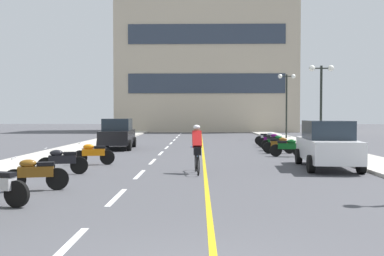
{
  "coord_description": "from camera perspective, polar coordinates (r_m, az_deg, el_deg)",
  "views": [
    {
      "loc": [
        0.05,
        -4.38,
        2.03
      ],
      "look_at": [
        -0.41,
        21.96,
        1.23
      ],
      "focal_mm": 39.55,
      "sensor_mm": 36.0,
      "label": 1
    }
  ],
  "objects": [
    {
      "name": "lane_dash_0",
      "position": [
        7.0,
        -16.66,
        -15.18
      ],
      "size": [
        0.14,
        2.2,
        0.01
      ],
      "primitive_type": "cube",
      "color": "silver",
      "rests_on": "ground"
    },
    {
      "name": "curb_left",
      "position": [
        29.36,
        -13.31,
        -2.15
      ],
      "size": [
        2.4,
        72.0,
        0.12
      ],
      "primitive_type": "cube",
      "color": "#B7B2A8",
      "rests_on": "ground"
    },
    {
      "name": "motorcycle_2",
      "position": [
        12.13,
        -20.36,
        -5.75
      ],
      "size": [
        1.67,
        0.69,
        0.92
      ],
      "color": "black",
      "rests_on": "ground"
    },
    {
      "name": "ground_plane",
      "position": [
        25.46,
        0.89,
        -2.83
      ],
      "size": [
        140.0,
        140.0,
        0.0
      ],
      "primitive_type": "plane",
      "color": "#47474C"
    },
    {
      "name": "lane_dash_8",
      "position": [
        38.49,
        -2.05,
        -1.27
      ],
      "size": [
        0.14,
        2.2,
        0.01
      ],
      "primitive_type": "cube",
      "color": "silver",
      "rests_on": "ground"
    },
    {
      "name": "motorcycle_3",
      "position": [
        15.14,
        -17.1,
        -4.24
      ],
      "size": [
        1.68,
        0.64,
        0.92
      ],
      "color": "black",
      "rests_on": "ground"
    },
    {
      "name": "lane_dash_5",
      "position": [
        26.54,
        -3.43,
        -2.64
      ],
      "size": [
        0.14,
        2.2,
        0.01
      ],
      "primitive_type": "cube",
      "color": "silver",
      "rests_on": "ground"
    },
    {
      "name": "lane_dash_10",
      "position": [
        46.47,
        -1.53,
        -0.75
      ],
      "size": [
        0.14,
        2.2,
        0.01
      ],
      "primitive_type": "cube",
      "color": "silver",
      "rests_on": "ground"
    },
    {
      "name": "office_building",
      "position": [
        54.61,
        1.89,
        9.66
      ],
      "size": [
        21.78,
        9.52,
        19.09
      ],
      "color": "#BCAD93",
      "rests_on": "ground"
    },
    {
      "name": "curb_right",
      "position": [
        29.33,
        15.12,
        -2.16
      ],
      "size": [
        2.4,
        72.0,
        0.12
      ],
      "primitive_type": "cube",
      "color": "#B7B2A8",
      "rests_on": "ground"
    },
    {
      "name": "street_lamp_far",
      "position": [
        36.19,
        12.64,
        4.82
      ],
      "size": [
        1.46,
        0.36,
        5.32
      ],
      "color": "black",
      "rests_on": "curb_right"
    },
    {
      "name": "cyclist_rider",
      "position": [
        14.78,
        0.68,
        -2.69
      ],
      "size": [
        0.42,
        1.77,
        1.71
      ],
      "color": "black",
      "rests_on": "ground"
    },
    {
      "name": "lane_dash_4",
      "position": [
        22.56,
        -4.22,
        -3.41
      ],
      "size": [
        0.14,
        2.2,
        0.01
      ],
      "primitive_type": "cube",
      "color": "silver",
      "rests_on": "ground"
    },
    {
      "name": "lane_dash_6",
      "position": [
        30.52,
        -2.85,
        -2.06
      ],
      "size": [
        0.14,
        2.2,
        0.01
      ],
      "primitive_type": "cube",
      "color": "silver",
      "rests_on": "ground"
    },
    {
      "name": "street_lamp_mid",
      "position": [
        25.85,
        17.03,
        5.32
      ],
      "size": [
        1.46,
        0.36,
        4.82
      ],
      "color": "black",
      "rests_on": "curb_right"
    },
    {
      "name": "motorcycle_8",
      "position": [
        27.04,
        10.62,
        -1.59
      ],
      "size": [
        1.69,
        0.62,
        0.92
      ],
      "color": "black",
      "rests_on": "ground"
    },
    {
      "name": "lane_dash_7",
      "position": [
        34.5,
        -2.41,
        -1.62
      ],
      "size": [
        0.14,
        2.2,
        0.01
      ],
      "primitive_type": "cube",
      "color": "silver",
      "rests_on": "ground"
    },
    {
      "name": "motorcycle_6",
      "position": [
        22.81,
        11.68,
        -2.21
      ],
      "size": [
        1.7,
        0.6,
        0.92
      ],
      "color": "black",
      "rests_on": "ground"
    },
    {
      "name": "lane_dash_9",
      "position": [
        42.48,
        -1.76,
        -0.99
      ],
      "size": [
        0.14,
        2.2,
        0.01
      ],
      "primitive_type": "cube",
      "color": "silver",
      "rests_on": "ground"
    },
    {
      "name": "motorcycle_5",
      "position": [
        21.15,
        12.75,
        -2.52
      ],
      "size": [
        1.7,
        0.6,
        0.92
      ],
      "color": "black",
      "rests_on": "ground"
    },
    {
      "name": "parked_car_mid",
      "position": [
        25.78,
        -10.01,
        -0.76
      ],
      "size": [
        2.1,
        4.29,
        1.82
      ],
      "color": "black",
      "rests_on": "ground"
    },
    {
      "name": "motorcycle_7",
      "position": [
        24.98,
        11.15,
        -1.86
      ],
      "size": [
        1.69,
        0.62,
        0.92
      ],
      "color": "black",
      "rests_on": "ground"
    },
    {
      "name": "lane_dash_3",
      "position": [
        18.6,
        -5.34,
        -4.52
      ],
      "size": [
        0.14,
        2.2,
        0.01
      ],
      "primitive_type": "cube",
      "color": "silver",
      "rests_on": "ground"
    },
    {
      "name": "centre_line_yellow",
      "position": [
        28.45,
        1.41,
        -2.34
      ],
      "size": [
        0.12,
        66.0,
        0.01
      ],
      "primitive_type": "cube",
      "color": "gold",
      "rests_on": "ground"
    },
    {
      "name": "lane_dash_11",
      "position": [
        50.46,
        -1.33,
        -0.55
      ],
      "size": [
        0.14,
        2.2,
        0.01
      ],
      "primitive_type": "cube",
      "color": "silver",
      "rests_on": "ground"
    },
    {
      "name": "lane_dash_2",
      "position": [
        14.67,
        -7.08,
        -6.22
      ],
      "size": [
        0.14,
        2.2,
        0.01
      ],
      "primitive_type": "cube",
      "color": "silver",
      "rests_on": "ground"
    },
    {
      "name": "motorcycle_9",
      "position": [
        29.18,
        10.16,
        -1.34
      ],
      "size": [
        1.7,
        0.6,
        0.92
      ],
      "color": "black",
      "rests_on": "ground"
    },
    {
      "name": "lane_dash_1",
      "position": [
        10.77,
        -10.11,
        -9.14
      ],
      "size": [
        0.14,
        2.2,
        0.01
      ],
      "primitive_type": "cube",
      "color": "silver",
      "rests_on": "ground"
    },
    {
      "name": "parked_car_near",
      "position": [
        16.9,
        17.76,
        -2.12
      ],
      "size": [
        2.19,
        4.32,
        1.82
      ],
      "color": "black",
      "rests_on": "ground"
    },
    {
      "name": "motorcycle_4",
      "position": [
        17.73,
        -13.17,
        -3.34
      ],
      "size": [
        1.7,
        0.6,
        0.92
      ],
      "color": "black",
      "rests_on": "ground"
    }
  ]
}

